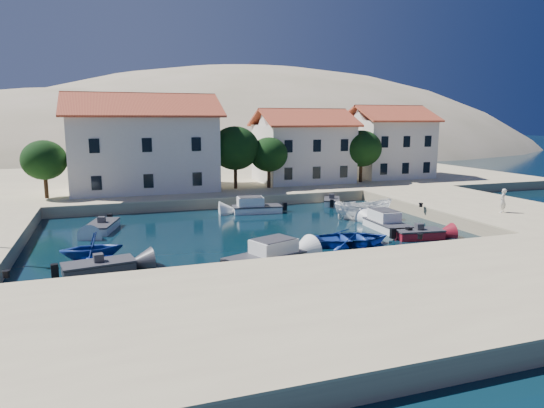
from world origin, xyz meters
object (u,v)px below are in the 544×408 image
Objects in this scene: boat_east at (363,219)px; pedestrian at (503,201)px; building_left at (143,141)px; cabin_cruiser_east at (388,224)px; cabin_cruiser_south at (265,257)px; rowboat_south at (351,244)px; building_mid at (303,145)px; building_right at (388,141)px.

pedestrian is (9.07, -5.49, 1.93)m from boat_east.
building_left is 26.74m from cabin_cruiser_east.
cabin_cruiser_south reaches higher than boat_east.
building_left reaches higher than rowboat_south.
boat_east is (11.65, 9.57, -0.48)m from cabin_cruiser_south.
rowboat_south is (6.83, 2.60, -0.48)m from cabin_cruiser_south.
building_mid is 1.11× the size of building_right.
pedestrian is at bearing -95.65° from cabin_cruiser_east.
cabin_cruiser_east is 9.54m from pedestrian.
cabin_cruiser_east reaches higher than boat_east.
building_mid is 30.71m from cabin_cruiser_south.
rowboat_south is 1.07× the size of boat_east.
cabin_cruiser_south is 1.07× the size of boat_east.
boat_east is at bearing -59.29° from pedestrian.
building_right is at bearing 3.81° from building_left.
building_left is at bearing 32.93° from rowboat_south.
building_mid reaches higher than rowboat_south.
cabin_cruiser_south is 7.33m from rowboat_south.
pedestrian reaches higher than boat_east.
building_right is 5.08× the size of pedestrian.
cabin_cruiser_east is (11.37, 5.32, 0.00)m from cabin_cruiser_south.
building_right reaches higher than rowboat_south.
building_left is 18.04m from building_mid.
building_mid reaches higher than cabin_cruiser_south.
boat_east is at bearing -1.79° from cabin_cruiser_east.
building_right is 1.84× the size of rowboat_south.
boat_east is (-1.88, -17.60, -5.22)m from building_mid.
cabin_cruiser_south is 0.99× the size of rowboat_south.
cabin_cruiser_south is 12.55m from cabin_cruiser_east.
boat_east is at bearing -96.11° from building_mid.
cabin_cruiser_east is at bearing -52.76° from building_left.
building_left is 27.10m from cabin_cruiser_south.
rowboat_south is at bearing 122.89° from cabin_cruiser_east.
pedestrian reaches higher than rowboat_south.
building_mid is at bearing 42.57° from cabin_cruiser_south.
rowboat_south is at bearing -0.11° from cabin_cruiser_south.
building_left reaches higher than boat_east.
cabin_cruiser_south is (4.47, -26.16, -5.46)m from building_left.
rowboat_south is at bearing 160.57° from boat_east.
cabin_cruiser_south is at bearing 117.03° from cabin_cruiser_east.
building_mid is at bearing -100.80° from pedestrian.
building_left is at bearing -176.19° from building_right.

